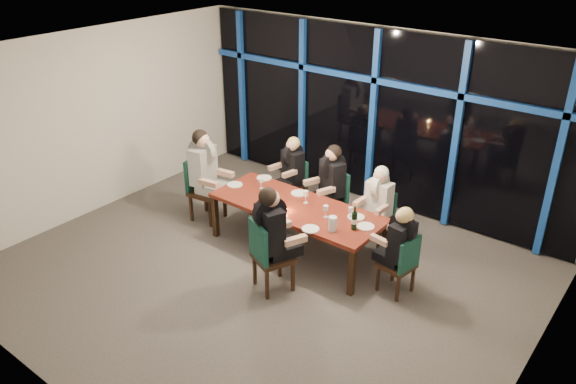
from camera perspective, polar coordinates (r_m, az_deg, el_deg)
name	(u,v)px	position (r m, az deg, el deg)	size (l,w,h in m)	color
room	(259,139)	(7.04, -3.00, 5.40)	(7.04, 7.00, 3.02)	#5D5752
window_wall	(375,116)	(9.48, 8.81, 7.66)	(6.86, 0.43, 2.94)	black
dining_table	(296,210)	(8.17, 0.86, -1.82)	(2.60, 1.00, 0.75)	maroon
chair_far_left	(295,182)	(9.46, 0.67, 1.05)	(0.49, 0.49, 0.89)	black
chair_far_mid	(334,196)	(8.90, 4.69, -0.46)	(0.59, 0.59, 0.96)	black
chair_far_right	(379,216)	(8.49, 9.23, -2.42)	(0.43, 0.43, 0.90)	black
chair_end_left	(202,185)	(9.22, -8.72, 0.67)	(0.56, 0.56, 1.06)	black
chair_end_right	(402,262)	(7.48, 11.52, -7.03)	(0.47, 0.47, 0.87)	black
chair_near_mid	(267,253)	(7.38, -2.14, -6.19)	(0.63, 0.63, 1.03)	black
diner_far_left	(291,164)	(9.27, 0.32, 2.91)	(0.50, 0.59, 0.87)	black
diner_far_mid	(330,176)	(8.69, 4.33, 1.68)	(0.60, 0.66, 0.94)	black
diner_far_right	(378,196)	(8.26, 9.13, -0.44)	(0.46, 0.57, 0.88)	silver
diner_end_left	(205,163)	(9.00, -8.45, 2.95)	(0.69, 0.56, 1.03)	black
diner_end_right	(400,237)	(7.34, 11.29, -4.52)	(0.58, 0.47, 0.85)	black
diner_near_mid	(273,224)	(7.20, -1.57, -3.29)	(0.65, 0.71, 1.00)	black
plate_far_left	(264,178)	(8.99, -2.44, 1.44)	(0.24, 0.24, 0.01)	white
plate_far_mid	(299,193)	(8.49, 1.11, -0.11)	(0.24, 0.24, 0.01)	white
plate_far_right	(356,217)	(7.88, 6.91, -2.53)	(0.24, 0.24, 0.01)	white
plate_end_left	(235,185)	(8.79, -5.42, 0.75)	(0.24, 0.24, 0.01)	white
plate_end_right	(366,227)	(7.66, 7.88, -3.49)	(0.24, 0.24, 0.01)	white
plate_near_mid	(310,229)	(7.54, 2.29, -3.77)	(0.24, 0.24, 0.01)	white
wine_bottle	(354,221)	(7.53, 6.75, -2.90)	(0.08, 0.08, 0.34)	black
water_pitcher	(333,224)	(7.49, 4.54, -3.24)	(0.13, 0.11, 0.21)	silver
tea_light	(285,210)	(7.99, -0.26, -1.83)	(0.05, 0.05, 0.03)	#F3A048
wine_glass_a	(275,195)	(8.13, -1.35, -0.34)	(0.07, 0.07, 0.19)	silver
wine_glass_b	(306,194)	(8.16, 1.82, -0.23)	(0.07, 0.07, 0.19)	white
wine_glass_c	(326,209)	(7.80, 3.87, -1.70)	(0.07, 0.07, 0.18)	silver
wine_glass_d	(261,181)	(8.61, -2.75, 1.12)	(0.07, 0.07, 0.17)	silver
wine_glass_e	(351,210)	(7.81, 6.38, -1.85)	(0.06, 0.06, 0.16)	silver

